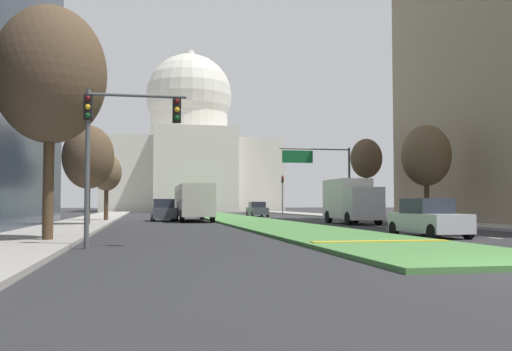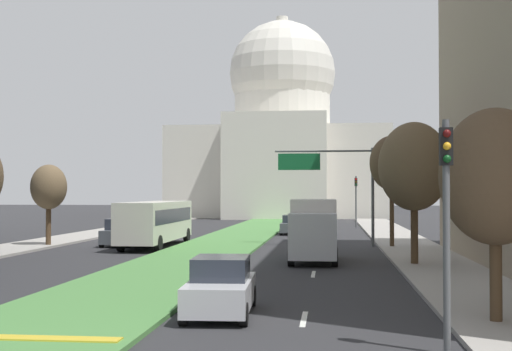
{
  "view_description": "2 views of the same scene",
  "coord_description": "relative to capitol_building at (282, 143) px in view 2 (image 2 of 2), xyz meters",
  "views": [
    {
      "loc": [
        -8.0,
        -11.01,
        1.47
      ],
      "look_at": [
        2.7,
        44.26,
        4.2
      ],
      "focal_mm": 40.17,
      "sensor_mm": 36.0,
      "label": 1
    },
    {
      "loc": [
        7.31,
        -7.98,
        3.59
      ],
      "look_at": [
        0.0,
        59.61,
        5.21
      ],
      "focal_mm": 48.53,
      "sensor_mm": 36.0,
      "label": 2
    }
  ],
  "objects": [
    {
      "name": "street_tree_right_mid",
      "position": [
        11.32,
        -70.24,
        -6.25
      ],
      "size": [
        3.43,
        3.43,
        6.97
      ],
      "color": "#4C3823",
      "rests_on": "ground_plane"
    },
    {
      "name": "box_truck_delivery",
      "position": [
        6.45,
        -68.35,
        -9.38
      ],
      "size": [
        2.4,
        6.4,
        3.2
      ],
      "color": "#BCBCC1",
      "rests_on": "ground_plane"
    },
    {
      "name": "sedan_lead_stopped",
      "position": [
        4.11,
        -84.16,
        -10.27
      ],
      "size": [
        2.02,
        4.28,
        1.68
      ],
      "color": "#BCBCC1",
      "rests_on": "ground_plane"
    },
    {
      "name": "street_tree_right_near",
      "position": [
        11.69,
        -85.1,
        -7.07
      ],
      "size": [
        2.95,
        2.95,
        5.85
      ],
      "color": "#4C3823",
      "rests_on": "ground_plane"
    },
    {
      "name": "grass_median",
      "position": [
        0.0,
        -52.6,
        -10.98
      ],
      "size": [
        5.47,
        87.2,
        0.14
      ],
      "primitive_type": "cube",
      "color": "#4C8442",
      "rests_on": "ground_plane"
    },
    {
      "name": "ground_plane",
      "position": [
        0.0,
        -47.75,
        -11.05
      ],
      "size": [
        260.0,
        260.0,
        0.0
      ],
      "primitive_type": "plane",
      "color": "#2B2B2D"
    },
    {
      "name": "traffic_light_far_right",
      "position": [
        9.87,
        -33.48,
        -7.74
      ],
      "size": [
        0.28,
        0.35,
        5.2
      ],
      "color": "#515456",
      "rests_on": "ground_plane"
    },
    {
      "name": "city_bus",
      "position": [
        -4.11,
        -59.73,
        -9.29
      ],
      "size": [
        2.62,
        11.0,
        2.95
      ],
      "color": "beige",
      "rests_on": "ground_plane"
    },
    {
      "name": "sidewalk_left",
      "position": [
        -12.37,
        -57.44,
        -10.98
      ],
      "size": [
        4.0,
        87.2,
        0.15
      ],
      "primitive_type": "cube",
      "color": "#9E9991",
      "rests_on": "ground_plane"
    },
    {
      "name": "sidewalk_right",
      "position": [
        12.37,
        -57.44,
        -10.98
      ],
      "size": [
        4.0,
        87.2,
        0.15
      ],
      "primitive_type": "cube",
      "color": "#9E9991",
      "rests_on": "ground_plane"
    },
    {
      "name": "lane_dashes_right",
      "position": [
        6.55,
        -55.52,
        -11.05
      ],
      "size": [
        0.16,
        55.95,
        0.01
      ],
      "color": "silver",
      "rests_on": "ground_plane"
    },
    {
      "name": "median_curb_nose",
      "position": [
        0.0,
        -88.55,
        -10.89
      ],
      "size": [
        4.92,
        0.5,
        0.04
      ],
      "primitive_type": "cube",
      "color": "gold",
      "rests_on": "grass_median"
    },
    {
      "name": "traffic_light_near_right",
      "position": [
        9.87,
        -88.47,
        -7.74
      ],
      "size": [
        0.28,
        0.35,
        5.2
      ],
      "color": "#515456",
      "rests_on": "ground_plane"
    },
    {
      "name": "sedan_distant",
      "position": [
        4.09,
        -45.47,
        -10.29
      ],
      "size": [
        1.94,
        4.44,
        1.63
      ],
      "color": "#4C5156",
      "rests_on": "ground_plane"
    },
    {
      "name": "overhead_guide_sign",
      "position": [
        7.58,
        -58.23,
        -6.37
      ],
      "size": [
        6.55,
        0.2,
        6.5
      ],
      "color": "#515456",
      "rests_on": "ground_plane"
    },
    {
      "name": "capitol_building",
      "position": [
        0.0,
        0.0,
        0.0
      ],
      "size": [
        31.03,
        29.52,
        30.39
      ],
      "color": "silver",
      "rests_on": "ground_plane"
    },
    {
      "name": "sedan_midblock",
      "position": [
        -6.52,
        -59.39,
        -10.21
      ],
      "size": [
        2.03,
        4.18,
        1.82
      ],
      "color": "#4C5156",
      "rests_on": "ground_plane"
    },
    {
      "name": "street_tree_right_far",
      "position": [
        11.18,
        -59.54,
        -5.66
      ],
      "size": [
        2.79,
        2.79,
        7.18
      ],
      "color": "#4C3823",
      "rests_on": "ground_plane"
    },
    {
      "name": "street_tree_left_far",
      "position": [
        -11.02,
        -60.75,
        -7.18
      ],
      "size": [
        2.35,
        2.35,
        5.39
      ],
      "color": "#4C3823",
      "rests_on": "ground_plane"
    }
  ]
}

